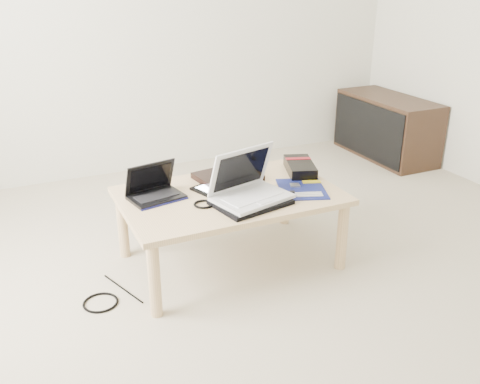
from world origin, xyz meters
name	(u,v)px	position (x,y,z in m)	size (l,w,h in m)	color
ground	(282,292)	(0.00, 0.00, 0.00)	(4.00, 4.00, 0.00)	#C2B49D
coffee_table	(230,202)	(-0.11, 0.38, 0.35)	(1.10, 0.70, 0.40)	tan
media_cabinet	(386,127)	(1.77, 1.45, 0.25)	(0.41, 0.90, 0.50)	#372416
book	(228,177)	(-0.04, 0.56, 0.42)	(0.35, 0.30, 0.03)	black
netbook	(155,191)	(-0.47, 0.49, 0.44)	(0.29, 0.23, 0.18)	black
tablet	(217,187)	(-0.15, 0.47, 0.41)	(0.27, 0.24, 0.01)	black
remote	(253,186)	(0.03, 0.39, 0.41)	(0.12, 0.24, 0.02)	#B2B2B7
neoprene_sleeve	(251,202)	(-0.07, 0.21, 0.41)	(0.35, 0.25, 0.02)	black
white_laptop	(248,188)	(-0.07, 0.25, 0.47)	(0.41, 0.34, 0.25)	silver
motherboard	(302,189)	(0.25, 0.27, 0.40)	(0.32, 0.35, 0.01)	#0B104C
gpu_box	(300,167)	(0.37, 0.49, 0.43)	(0.23, 0.32, 0.06)	black
cable_coil	(204,204)	(-0.28, 0.30, 0.41)	(0.10, 0.10, 0.01)	black
floor_cable_coil	(101,303)	(-0.83, 0.28, 0.01)	(0.17, 0.17, 0.01)	black
floor_cable_trail	(123,289)	(-0.70, 0.35, 0.00)	(0.01, 0.01, 0.34)	black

